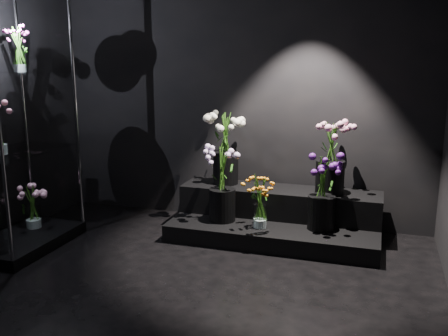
% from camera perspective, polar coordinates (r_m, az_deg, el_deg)
% --- Properties ---
extents(floor, '(4.00, 4.00, 0.00)m').
position_cam_1_polar(floor, '(3.77, -7.09, -14.86)').
color(floor, black).
rests_on(floor, ground).
extents(wall_back, '(4.00, 0.00, 4.00)m').
position_cam_1_polar(wall_back, '(5.23, 1.72, 9.04)').
color(wall_back, black).
rests_on(wall_back, floor).
extents(display_riser, '(1.98, 0.88, 0.44)m').
position_cam_1_polar(display_riser, '(4.96, 6.04, -5.58)').
color(display_riser, black).
rests_on(display_riser, floor).
extents(display_case, '(0.63, 1.06, 2.32)m').
position_cam_1_polar(display_case, '(4.79, -22.90, 4.84)').
color(display_case, black).
rests_on(display_case, floor).
extents(bouquet_orange_bells, '(0.27, 0.27, 0.50)m').
position_cam_1_polar(bouquet_orange_bells, '(4.63, 4.16, -3.77)').
color(bouquet_orange_bells, white).
rests_on(bouquet_orange_bells, display_riser).
extents(bouquet_lilac, '(0.44, 0.44, 0.72)m').
position_cam_1_polar(bouquet_lilac, '(4.78, -0.20, -1.48)').
color(bouquet_lilac, black).
rests_on(bouquet_lilac, display_riser).
extents(bouquet_purple, '(0.34, 0.34, 0.68)m').
position_cam_1_polar(bouquet_purple, '(4.64, 11.15, -2.45)').
color(bouquet_purple, black).
rests_on(bouquet_purple, display_riser).
extents(bouquet_cream_roses, '(0.45, 0.45, 0.73)m').
position_cam_1_polar(bouquet_cream_roses, '(5.09, 0.19, 2.87)').
color(bouquet_cream_roses, black).
rests_on(bouquet_cream_roses, display_riser).
extents(bouquet_pink_roses, '(0.43, 0.43, 0.68)m').
position_cam_1_polar(bouquet_pink_roses, '(4.83, 12.12, 1.57)').
color(bouquet_pink_roses, black).
rests_on(bouquet_pink_roses, display_riser).
extents(bouquet_case_magenta, '(0.22, 0.22, 0.40)m').
position_cam_1_polar(bouquet_case_magenta, '(4.85, -22.43, 12.50)').
color(bouquet_case_magenta, white).
rests_on(bouquet_case_magenta, display_case).
extents(bouquet_case_base_pink, '(0.39, 0.39, 0.42)m').
position_cam_1_polar(bouquet_case_base_pink, '(5.15, -21.07, -4.05)').
color(bouquet_case_base_pink, white).
rests_on(bouquet_case_base_pink, display_case).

